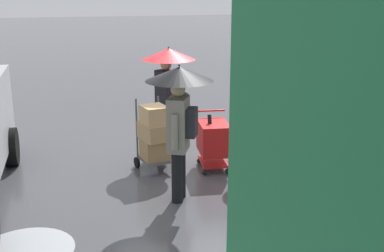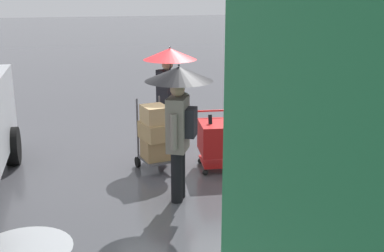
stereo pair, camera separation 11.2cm
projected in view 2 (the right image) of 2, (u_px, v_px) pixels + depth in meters
name	position (u px, v px, depth m)	size (l,w,h in m)	color
ground_plane	(182.00, 157.00, 9.79)	(90.00, 90.00, 0.00)	#4C4C51
slush_patch_far_side	(24.00, 249.00, 6.39)	(1.26, 1.26, 0.01)	#ADAFB5
shopping_cart_vendor	(214.00, 139.00, 9.04)	(0.62, 0.86, 1.04)	red
hand_dolly_boxes	(155.00, 134.00, 8.93)	(0.67, 0.81, 1.32)	#515156
pedestrian_pink_side	(179.00, 102.00, 7.51)	(1.04, 1.04, 2.15)	black
pedestrian_black_side	(169.00, 75.00, 9.70)	(1.04, 1.04, 2.15)	black
pedestrian_white_side	(274.00, 80.00, 9.22)	(1.04, 1.04, 2.15)	black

